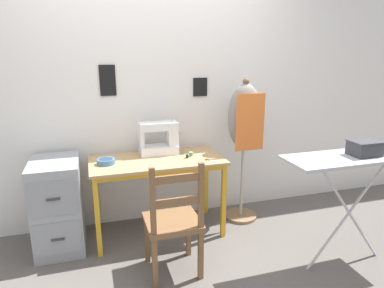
% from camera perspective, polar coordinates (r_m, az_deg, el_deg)
% --- Properties ---
extents(ground_plane, '(14.00, 14.00, 0.00)m').
position_cam_1_polar(ground_plane, '(3.08, -4.40, -16.82)').
color(ground_plane, '#5B5651').
extents(wall_back, '(10.00, 0.06, 2.55)m').
position_cam_1_polar(wall_back, '(3.25, -7.33, 8.79)').
color(wall_back, silver).
rests_on(wall_back, ground_plane).
extents(sewing_table, '(1.16, 0.56, 0.71)m').
position_cam_1_polar(sewing_table, '(3.05, -5.75, -4.12)').
color(sewing_table, tan).
rests_on(sewing_table, ground_plane).
extents(sewing_machine, '(0.36, 0.18, 0.32)m').
position_cam_1_polar(sewing_machine, '(3.14, -5.21, 0.84)').
color(sewing_machine, white).
rests_on(sewing_machine, sewing_table).
extents(fabric_bowl, '(0.15, 0.15, 0.04)m').
position_cam_1_polar(fabric_bowl, '(2.97, -14.14, -2.82)').
color(fabric_bowl, teal).
rests_on(fabric_bowl, sewing_table).
extents(scissors, '(0.11, 0.14, 0.01)m').
position_cam_1_polar(scissors, '(2.98, 2.99, -2.71)').
color(scissors, silver).
rests_on(scissors, sewing_table).
extents(thread_spool_near_machine, '(0.03, 0.03, 0.04)m').
position_cam_1_polar(thread_spool_near_machine, '(3.04, -0.81, -2.01)').
color(thread_spool_near_machine, black).
rests_on(thread_spool_near_machine, sewing_table).
extents(thread_spool_mid_table, '(0.04, 0.04, 0.04)m').
position_cam_1_polar(thread_spool_mid_table, '(3.09, -0.16, -1.70)').
color(thread_spool_mid_table, green).
rests_on(thread_spool_mid_table, sewing_table).
extents(wooden_chair, '(0.40, 0.38, 0.91)m').
position_cam_1_polar(wooden_chair, '(2.58, -3.12, -12.89)').
color(wooden_chair, brown).
rests_on(wooden_chair, ground_plane).
extents(filing_cabinet, '(0.39, 0.55, 0.77)m').
position_cam_1_polar(filing_cabinet, '(3.13, -21.41, -9.42)').
color(filing_cabinet, '#93999E').
rests_on(filing_cabinet, ground_plane).
extents(dress_form, '(0.33, 0.32, 1.40)m').
position_cam_1_polar(dress_form, '(3.26, 8.73, 3.38)').
color(dress_form, '#846647').
rests_on(dress_form, ground_plane).
extents(ironing_board, '(1.10, 0.35, 0.90)m').
position_cam_1_polar(ironing_board, '(2.79, 25.64, -2.71)').
color(ironing_board, '#ADB2B7').
rests_on(ironing_board, ground_plane).
extents(storage_box, '(0.22, 0.16, 0.11)m').
position_cam_1_polar(storage_box, '(2.79, 26.86, -0.59)').
color(storage_box, '#333338').
rests_on(storage_box, ironing_board).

